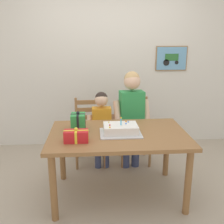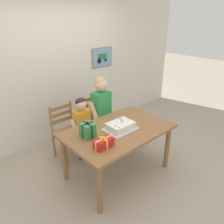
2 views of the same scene
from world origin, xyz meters
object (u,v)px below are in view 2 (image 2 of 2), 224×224
Objects in this scene: gift_box_red_large at (104,143)px; chair_left at (67,132)px; birthday_cake at (120,126)px; child_older at (101,107)px; dining_table at (118,135)px; gift_box_beside_cake at (88,130)px; child_younger at (82,123)px; chair_right at (98,120)px.

chair_left reaches higher than gift_box_red_large.
child_older is (0.22, 0.69, 0.01)m from birthday_cake.
dining_table is 6.07× the size of gift_box_red_large.
dining_table is at bearing 134.43° from birthday_cake.
gift_box_beside_cake is at bearing 89.08° from gift_box_red_large.
child_younger is at bearing -52.12° from chair_left.
gift_box_red_large is at bearing -107.86° from child_younger.
dining_table is 0.15m from birthday_cake.
chair_left is at bearing 110.82° from birthday_cake.
gift_box_beside_cake is 0.64m from child_younger.
chair_right is (0.63, 0.00, 0.00)m from chair_left.
gift_box_beside_cake is 0.87m from child_older.
dining_table is 0.51m from gift_box_red_large.
birthday_cake is 0.72m from child_older.
child_younger reaches higher than gift_box_beside_cake.
birthday_cake is at bearing -107.67° from child_older.
child_younger is at bearing -156.53° from chair_right.
gift_box_beside_cake is at bearing -134.97° from chair_right.
dining_table is 6.63× the size of gift_box_beside_cake.
gift_box_red_large reaches higher than dining_table.
chair_left is (0.12, 0.75, -0.38)m from gift_box_beside_cake.
gift_box_beside_cake reaches higher than dining_table.
birthday_cake is 0.73m from child_younger.
chair_left is at bearing 127.88° from child_younger.
child_older reaches higher than gift_box_beside_cake.
chair_left is at bearing 110.05° from dining_table.
child_younger reaches higher than chair_left.
child_older reaches higher than birthday_cake.
dining_table is at bearing -15.25° from gift_box_beside_cake.
gift_box_beside_cake reaches higher than chair_left.
gift_box_red_large is at bearing -154.28° from dining_table.
dining_table is 0.95m from chair_left.
birthday_cake reaches higher than chair_right.
dining_table is 1.12× the size of child_older.
child_older is at bearing -20.30° from chair_left.
gift_box_red_large is 1.14m from chair_left.
chair_right is 0.41m from child_older.
chair_left is (-0.34, 0.89, -0.33)m from birthday_cake.
child_older reaches higher than chair_right.
gift_box_red_large is at bearing -90.92° from gift_box_beside_cake.
gift_box_red_large is 1.36m from chair_right.
child_younger is (-0.16, 0.66, -0.01)m from dining_table.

